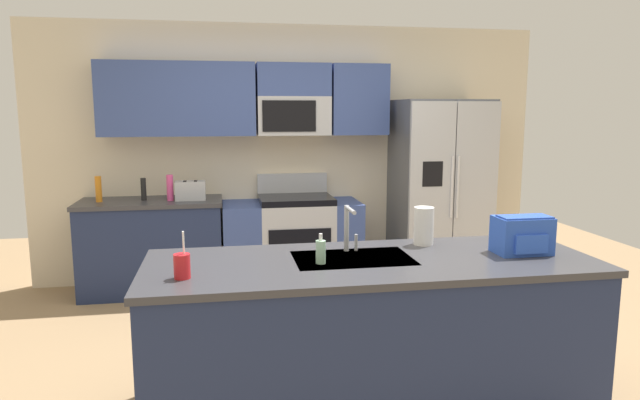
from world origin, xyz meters
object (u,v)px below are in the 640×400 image
(pepper_mill, at_px, (144,189))
(sink_faucet, at_px, (349,225))
(range_oven, at_px, (292,241))
(toaster, at_px, (191,191))
(refrigerator, at_px, (439,191))
(soap_dispenser, at_px, (321,251))
(drink_cup_red, at_px, (182,266))
(paper_towel_roll, at_px, (424,226))
(bottle_orange, at_px, (98,189))
(bottle_pink, at_px, (170,188))
(backpack, at_px, (523,234))

(pepper_mill, relative_size, sink_faucet, 0.75)
(range_oven, bearing_deg, pepper_mill, -179.90)
(toaster, bearing_deg, refrigerator, -0.45)
(refrigerator, xyz_separation_m, pepper_mill, (-2.93, 0.07, 0.08))
(pepper_mill, distance_m, soap_dispenser, 2.79)
(drink_cup_red, xyz_separation_m, paper_towel_roll, (1.46, 0.49, 0.05))
(pepper_mill, bearing_deg, toaster, -6.53)
(range_oven, relative_size, pepper_mill, 6.40)
(pepper_mill, xyz_separation_m, bottle_orange, (-0.40, -0.02, 0.01))
(pepper_mill, bearing_deg, sink_faucet, -56.95)
(range_oven, relative_size, soap_dispenser, 8.00)
(range_oven, distance_m, sink_faucet, 2.35)
(drink_cup_red, bearing_deg, paper_towel_roll, 18.37)
(toaster, height_order, bottle_orange, bottle_orange)
(range_oven, xyz_separation_m, bottle_pink, (-1.17, -0.06, 0.58))
(toaster, height_order, soap_dispenser, toaster)
(refrigerator, xyz_separation_m, bottle_pink, (-2.68, 0.01, 0.10))
(bottle_orange, bearing_deg, toaster, -1.76)
(toaster, height_order, sink_faucet, sink_faucet)
(soap_dispenser, bearing_deg, paper_towel_roll, 24.56)
(backpack, bearing_deg, paper_towel_roll, 147.40)
(toaster, bearing_deg, bottle_orange, 178.24)
(sink_faucet, height_order, backpack, sink_faucet)
(toaster, height_order, paper_towel_roll, paper_towel_roll)
(drink_cup_red, relative_size, paper_towel_roll, 1.03)
(bottle_pink, bearing_deg, toaster, 2.90)
(pepper_mill, xyz_separation_m, bottle_pink, (0.25, -0.06, 0.02))
(sink_faucet, bearing_deg, backpack, -11.94)
(bottle_orange, bearing_deg, bottle_pink, -3.12)
(pepper_mill, height_order, backpack, backpack)
(backpack, bearing_deg, bottle_orange, 139.60)
(sink_faucet, xyz_separation_m, backpack, (1.01, -0.21, -0.05))
(range_oven, xyz_separation_m, drink_cup_red, (-0.89, -2.65, 0.52))
(soap_dispenser, bearing_deg, range_oven, 86.53)
(pepper_mill, distance_m, drink_cup_red, 2.70)
(range_oven, relative_size, backpack, 4.25)
(drink_cup_red, bearing_deg, backpack, 4.88)
(pepper_mill, relative_size, bottle_pink, 0.86)
(toaster, relative_size, drink_cup_red, 1.14)
(refrigerator, bearing_deg, bottle_pink, 179.79)
(range_oven, distance_m, toaster, 1.12)
(toaster, xyz_separation_m, bottle_pink, (-0.19, -0.01, 0.03))
(refrigerator, distance_m, paper_towel_roll, 2.30)
(pepper_mill, height_order, drink_cup_red, drink_cup_red)
(bottle_pink, bearing_deg, backpack, -47.27)
(toaster, distance_m, pepper_mill, 0.44)
(sink_faucet, distance_m, soap_dispenser, 0.32)
(backpack, bearing_deg, drink_cup_red, -175.12)
(toaster, bearing_deg, pepper_mill, 173.47)
(refrigerator, height_order, sink_faucet, refrigerator)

